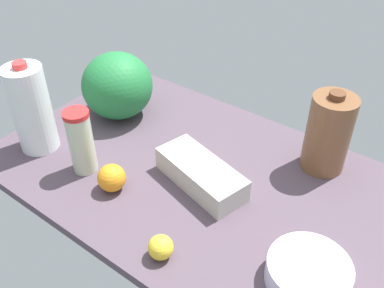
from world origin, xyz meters
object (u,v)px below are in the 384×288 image
at_px(tumbler_cup, 81,141).
at_px(milk_jug, 31,109).
at_px(mixing_bowl, 308,273).
at_px(watermelon, 117,86).
at_px(chocolate_milk_jug, 328,133).
at_px(egg_carton, 201,174).
at_px(orange_far_back, 112,178).
at_px(lemon_near_front, 161,247).

distance_m(tumbler_cup, milk_jug, 0.20).
distance_m(mixing_bowl, watermelon, 0.87).
xyz_separation_m(mixing_bowl, watermelon, (-0.83, 0.25, 0.08)).
height_order(tumbler_cup, chocolate_milk_jug, chocolate_milk_jug).
relative_size(egg_carton, orange_far_back, 3.52).
bearing_deg(watermelon, chocolate_milk_jug, 13.18).
distance_m(egg_carton, milk_jug, 0.55).
height_order(milk_jug, chocolate_milk_jug, milk_jug).
distance_m(watermelon, lemon_near_front, 0.65).
height_order(egg_carton, milk_jug, milk_jug).
bearing_deg(mixing_bowl, lemon_near_front, -155.12).
bearing_deg(lemon_near_front, chocolate_milk_jug, 72.84).
bearing_deg(tumbler_cup, chocolate_milk_jug, 38.10).
xyz_separation_m(milk_jug, watermelon, (0.07, 0.29, -0.03)).
bearing_deg(watermelon, milk_jug, -104.27).
bearing_deg(chocolate_milk_jug, tumbler_cup, -141.90).
bearing_deg(tumbler_cup, lemon_near_front, -15.92).
bearing_deg(orange_far_back, lemon_near_front, -20.51).
xyz_separation_m(chocolate_milk_jug, orange_far_back, (-0.43, -0.45, -0.08)).
xyz_separation_m(egg_carton, orange_far_back, (-0.19, -0.17, 0.00)).
bearing_deg(tumbler_cup, milk_jug, -177.05).
bearing_deg(milk_jug, watermelon, 75.73).
bearing_deg(egg_carton, chocolate_milk_jug, 63.84).
distance_m(milk_jug, chocolate_milk_jug, 0.88).
height_order(milk_jug, orange_far_back, milk_jug).
relative_size(orange_far_back, lemon_near_front, 1.30).
height_order(mixing_bowl, lemon_near_front, lemon_near_front).
relative_size(tumbler_cup, lemon_near_front, 3.28).
relative_size(tumbler_cup, mixing_bowl, 1.07).
height_order(egg_carton, orange_far_back, orange_far_back).
xyz_separation_m(egg_carton, watermelon, (-0.44, 0.12, 0.08)).
xyz_separation_m(egg_carton, chocolate_milk_jug, (0.24, 0.29, 0.08)).
bearing_deg(milk_jug, egg_carton, 17.60).
bearing_deg(watermelon, mixing_bowl, -16.50).
relative_size(egg_carton, milk_jug, 0.95).
relative_size(egg_carton, watermelon, 1.17).
bearing_deg(watermelon, orange_far_back, -48.68).
bearing_deg(tumbler_cup, watermelon, 114.70).
xyz_separation_m(watermelon, orange_far_back, (0.26, -0.29, -0.07)).
relative_size(tumbler_cup, egg_carton, 0.72).
distance_m(milk_jug, watermelon, 0.30).
bearing_deg(lemon_near_front, mixing_bowl, 24.88).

